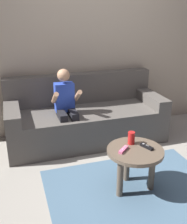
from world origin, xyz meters
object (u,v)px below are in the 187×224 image
object	(u,v)px
couch	(85,118)
soda_can	(131,138)
game_remote_pink_center	(124,150)
coffee_table	(135,157)
person_seated_on_couch	(66,105)
game_remote_black_near_edge	(147,147)

from	to	relation	value
couch	soda_can	bearing A→B (deg)	-82.40
game_remote_pink_center	coffee_table	bearing A→B (deg)	-0.50
coffee_table	person_seated_on_couch	bearing A→B (deg)	112.39
game_remote_black_near_edge	soda_can	bearing A→B (deg)	131.05
coffee_table	soda_can	world-z (taller)	soda_can
person_seated_on_couch	game_remote_black_near_edge	world-z (taller)	person_seated_on_couch
person_seated_on_couch	game_remote_black_near_edge	size ratio (longest dim) A/B	6.90
couch	game_remote_pink_center	xyz separation A→B (m)	(0.02, -1.20, 0.16)
game_remote_pink_center	soda_can	bearing A→B (deg)	40.50
couch	person_seated_on_couch	bearing A→B (deg)	-148.04
coffee_table	soda_can	bearing A→B (deg)	85.23
game_remote_black_near_edge	game_remote_pink_center	size ratio (longest dim) A/B	1.12
game_remote_pink_center	couch	bearing A→B (deg)	91.05
person_seated_on_couch	soda_can	size ratio (longest dim) A/B	8.10
coffee_table	game_remote_black_near_edge	world-z (taller)	game_remote_black_near_edge
soda_can	coffee_table	bearing A→B (deg)	-94.77
game_remote_black_near_edge	soda_can	xyz separation A→B (m)	(-0.10, 0.12, 0.05)
game_remote_black_near_edge	soda_can	distance (m)	0.16
game_remote_black_near_edge	game_remote_pink_center	xyz separation A→B (m)	(-0.23, 0.01, 0.00)
person_seated_on_couch	soda_can	xyz separation A→B (m)	(0.43, -0.92, -0.07)
couch	coffee_table	world-z (taller)	couch
person_seated_on_couch	game_remote_black_near_edge	distance (m)	1.17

